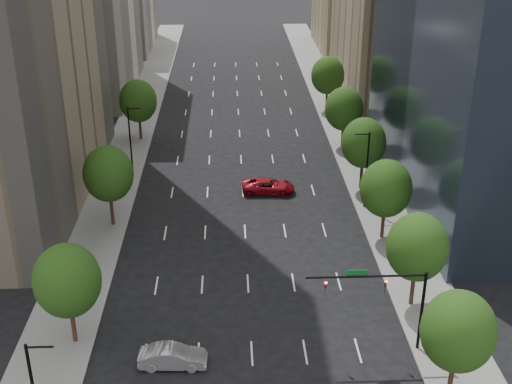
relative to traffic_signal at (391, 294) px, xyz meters
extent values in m
cube|color=slate|center=(-26.03, 30.00, -5.10)|extent=(6.00, 200.00, 0.15)
cube|color=slate|center=(4.97, 30.00, -5.10)|extent=(6.00, 200.00, 0.15)
cube|color=beige|center=(-35.53, 106.00, 3.83)|extent=(14.00, 26.00, 18.00)
cube|color=#8C7759|center=(14.47, 70.00, 9.83)|extent=(14.00, 30.00, 30.00)
cube|color=#8C7759|center=(14.47, 103.00, 2.83)|extent=(14.00, 26.00, 16.00)
cylinder|color=#382316|center=(3.47, -5.00, -3.30)|extent=(0.36, 0.36, 3.75)
ellipsoid|color=#15370F|center=(3.47, -5.00, 0.23)|extent=(5.20, 5.20, 5.98)
cylinder|color=#382316|center=(3.47, 6.00, -3.17)|extent=(0.36, 0.36, 4.00)
ellipsoid|color=#15370F|center=(3.47, 6.00, 0.59)|extent=(5.20, 5.20, 5.98)
cylinder|color=#382316|center=(3.47, 18.00, -3.22)|extent=(0.36, 0.36, 3.90)
ellipsoid|color=#15370F|center=(3.47, 18.00, 0.44)|extent=(5.20, 5.20, 5.98)
cylinder|color=#382316|center=(3.47, 30.00, -3.12)|extent=(0.36, 0.36, 4.10)
ellipsoid|color=#15370F|center=(3.47, 30.00, 0.73)|extent=(5.20, 5.20, 5.98)
cylinder|color=#382316|center=(3.47, 44.00, -3.27)|extent=(0.36, 0.36, 3.80)
ellipsoid|color=#15370F|center=(3.47, 44.00, 0.30)|extent=(5.20, 5.20, 5.98)
cylinder|color=#382316|center=(3.47, 60.00, -3.17)|extent=(0.36, 0.36, 4.00)
ellipsoid|color=#15370F|center=(3.47, 60.00, 0.59)|extent=(5.20, 5.20, 5.98)
cylinder|color=#382316|center=(-24.53, 2.00, -3.17)|extent=(0.36, 0.36, 4.00)
ellipsoid|color=#15370F|center=(-24.53, 2.00, 0.59)|extent=(5.20, 5.20, 5.98)
cylinder|color=#382316|center=(-24.53, 22.00, -3.10)|extent=(0.36, 0.36, 4.15)
ellipsoid|color=#15370F|center=(-24.53, 22.00, 0.80)|extent=(5.20, 5.20, 5.98)
cylinder|color=#382316|center=(-24.53, 48.00, -3.20)|extent=(0.36, 0.36, 3.95)
ellipsoid|color=#15370F|center=(-24.53, 48.00, 0.52)|extent=(5.20, 5.20, 5.98)
cylinder|color=black|center=(2.97, 25.00, -0.67)|extent=(0.20, 0.20, 9.00)
cylinder|color=black|center=(2.17, 25.00, 3.63)|extent=(1.60, 0.14, 0.14)
cylinder|color=black|center=(-23.23, -10.00, 3.63)|extent=(1.60, 0.14, 0.14)
cylinder|color=black|center=(-24.03, 35.00, -0.67)|extent=(0.20, 0.20, 9.00)
cylinder|color=black|center=(-23.23, 35.00, 3.63)|extent=(1.60, 0.14, 0.14)
cylinder|color=black|center=(2.47, 0.00, -1.67)|extent=(0.24, 0.24, 7.00)
cylinder|color=black|center=(-2.03, 0.00, 1.63)|extent=(9.00, 0.18, 0.18)
imported|color=black|center=(-0.53, 0.00, 1.08)|extent=(0.18, 0.22, 1.10)
imported|color=black|center=(-5.03, 0.00, 1.08)|extent=(0.18, 0.22, 1.10)
sphere|color=#FF0C07|center=(-0.53, -0.18, 1.28)|extent=(0.20, 0.20, 0.20)
sphere|color=#FF0C07|center=(-5.03, -0.18, 1.28)|extent=(0.20, 0.20, 0.20)
cube|color=#0C591E|center=(-2.73, 0.00, 1.98)|extent=(1.60, 0.06, 0.45)
imported|color=#9B9BA0|center=(-16.53, -1.22, -4.33)|extent=(5.21, 1.98, 1.69)
imported|color=maroon|center=(-7.54, 29.51, -4.32)|extent=(6.31, 3.20, 1.71)
camera|label=1|loc=(-11.95, -42.20, 28.36)|focal=47.30mm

